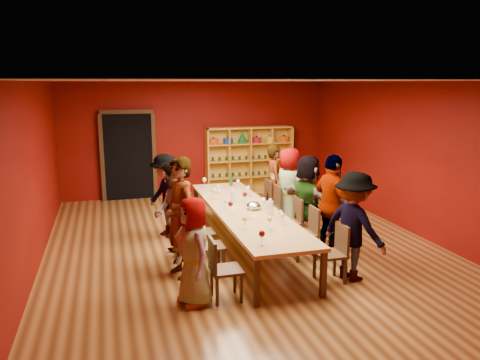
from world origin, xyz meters
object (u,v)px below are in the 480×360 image
chair_person_left_1 (206,243)px  chair_person_right_2 (292,219)px  chair_person_left_0 (220,266)px  chair_person_right_3 (273,205)px  person_left_2 (174,211)px  person_right_3 (289,188)px  chair_person_right_4 (263,198)px  person_right_1 (332,206)px  person_right_0 (354,226)px  chair_person_right_1 (308,230)px  person_right_4 (275,182)px  person_left_1 (180,218)px  chair_person_left_2 (197,229)px  person_right_2 (308,200)px  person_left_0 (194,251)px  tasting_table (245,212)px  chair_person_right_0 (335,250)px  wine_bottle (231,181)px  person_left_3 (166,196)px  spittoon_bowl (254,206)px  shelving_unit (249,157)px  chair_person_left_3 (185,210)px

chair_person_left_1 → chair_person_right_2: size_ratio=1.00×
chair_person_left_0 → chair_person_right_3: (1.82, 2.90, 0.00)m
person_left_2 → chair_person_right_3: size_ratio=1.91×
chair_person_left_0 → person_right_3: person_right_3 is taller
chair_person_right_4 → person_right_1: bearing=-79.6°
person_right_0 → chair_person_right_4: (-0.30, 3.36, -0.34)m
person_right_0 → chair_person_right_4: bearing=-18.1°
chair_person_right_1 → person_right_4: size_ratio=0.54×
person_left_1 → chair_person_left_2: bearing=135.5°
person_right_3 → chair_person_right_4: bearing=12.4°
person_left_1 → person_right_2: person_left_1 is taller
person_left_0 → chair_person_left_1: bearing=146.8°
person_right_1 → chair_person_left_2: bearing=67.3°
person_right_0 → person_right_3: size_ratio=1.01×
chair_person_right_1 → chair_person_right_2: 0.70m
person_right_1 → chair_person_right_3: person_right_1 is taller
person_left_1 → chair_person_right_4: person_left_1 is taller
person_right_4 → chair_person_left_0: bearing=161.7°
tasting_table → person_right_1: person_right_1 is taller
person_left_0 → chair_person_right_0: bearing=81.1°
chair_person_right_0 → person_right_0: size_ratio=0.53×
chair_person_right_0 → wine_bottle: bearing=100.2°
person_left_2 → chair_person_right_3: 2.54m
person_left_3 → chair_person_right_0: 3.59m
chair_person_left_2 → chair_person_right_1: same height
chair_person_left_1 → spittoon_bowl: size_ratio=3.30×
shelving_unit → spittoon_bowl: size_ratio=8.90×
chair_person_right_1 → person_right_2: bearing=67.0°
person_right_4 → person_right_1: bearing=-163.4°
shelving_unit → chair_person_right_0: size_ratio=2.70×
shelving_unit → chair_person_right_3: shelving_unit is taller
chair_person_right_0 → chair_person_right_3: size_ratio=1.00×
chair_person_right_1 → wine_bottle: (-0.66, 2.64, 0.36)m
chair_person_left_0 → wine_bottle: (1.16, 3.78, 0.36)m
person_right_1 → wine_bottle: (-1.09, 2.64, -0.03)m
chair_person_right_4 → tasting_table: bearing=-118.7°
shelving_unit → chair_person_right_0: 6.05m
person_left_0 → chair_person_left_2: bearing=155.1°
person_left_2 → wine_bottle: (1.55, 2.07, 0.01)m
person_left_0 → person_left_1: person_left_1 is taller
person_left_2 → person_right_3: (2.57, 1.20, -0.02)m
person_right_4 → chair_person_right_2: bearing=-176.6°
shelving_unit → chair_person_left_2: 5.04m
person_left_1 → chair_person_right_3: size_ratio=2.12×
shelving_unit → chair_person_right_0: shelving_unit is taller
person_right_2 → chair_person_left_3: bearing=41.0°
person_right_2 → chair_person_right_3: person_right_2 is taller
person_left_2 → person_right_4: (2.47, 1.80, -0.02)m
chair_person_right_3 → chair_person_right_1: bearing=-90.0°
chair_person_left_1 → spittoon_bowl: (1.05, 0.81, 0.32)m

